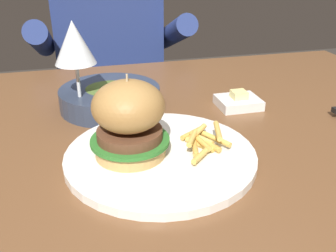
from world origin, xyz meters
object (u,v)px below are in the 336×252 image
at_px(main_plate, 161,156).
at_px(butter_dish, 238,102).
at_px(burger_sandwich, 129,119).
at_px(soup_bowl, 110,97).
at_px(wine_glass, 74,45).
at_px(diner_person, 112,90).

height_order(main_plate, butter_dish, butter_dish).
xyz_separation_m(main_plate, burger_sandwich, (-0.05, 0.01, 0.07)).
relative_size(butter_dish, soup_bowl, 0.42).
relative_size(burger_sandwich, soup_bowl, 0.63).
bearing_deg(main_plate, butter_dish, 39.32).
distance_m(wine_glass, butter_dish, 0.36).
relative_size(wine_glass, soup_bowl, 0.91).
distance_m(burger_sandwich, diner_person, 0.86).
height_order(burger_sandwich, diner_person, diner_person).
xyz_separation_m(soup_bowl, diner_person, (0.06, 0.59, -0.20)).
bearing_deg(soup_bowl, burger_sandwich, -88.35).
distance_m(butter_dish, diner_person, 0.71).
bearing_deg(wine_glass, butter_dish, -5.07).
bearing_deg(diner_person, burger_sandwich, -93.45).
relative_size(main_plate, soup_bowl, 1.46).
bearing_deg(burger_sandwich, diner_person, 86.55).
bearing_deg(wine_glass, main_plate, -60.10).
bearing_deg(soup_bowl, main_plate, -77.14).
distance_m(main_plate, burger_sandwich, 0.08).
distance_m(butter_dish, soup_bowl, 0.27).
distance_m(burger_sandwich, wine_glass, 0.22).
height_order(burger_sandwich, wine_glass, wine_glass).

